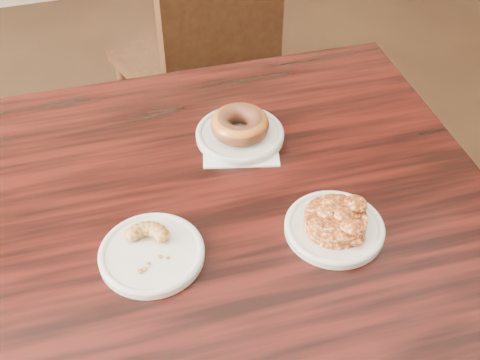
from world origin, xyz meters
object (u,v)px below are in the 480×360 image
object	(u,v)px
cafe_table	(241,330)
apple_fritter	(336,219)
cruller_fragment	(151,247)
chair_far	(193,63)
glazed_donut	(240,124)

from	to	relation	value
cafe_table	apple_fritter	world-z (taller)	apple_fritter
cruller_fragment	chair_far	bearing A→B (deg)	74.20
chair_far	apple_fritter	xyz separation A→B (m)	(0.02, -1.03, 0.33)
cafe_table	cruller_fragment	size ratio (longest dim) A/B	9.97
chair_far	cruller_fragment	distance (m)	1.09
cafe_table	cruller_fragment	xyz separation A→B (m)	(-0.17, -0.05, 0.40)
cafe_table	chair_far	size ratio (longest dim) A/B	1.03
cafe_table	glazed_donut	bearing A→B (deg)	75.76
cafe_table	apple_fritter	size ratio (longest dim) A/B	6.46
apple_fritter	cruller_fragment	xyz separation A→B (m)	(-0.31, 0.03, -0.01)
glazed_donut	cruller_fragment	world-z (taller)	glazed_donut
glazed_donut	cruller_fragment	bearing A→B (deg)	-131.82
cafe_table	chair_far	distance (m)	0.96
cafe_table	cruller_fragment	distance (m)	0.44
cafe_table	cruller_fragment	bearing A→B (deg)	-161.72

